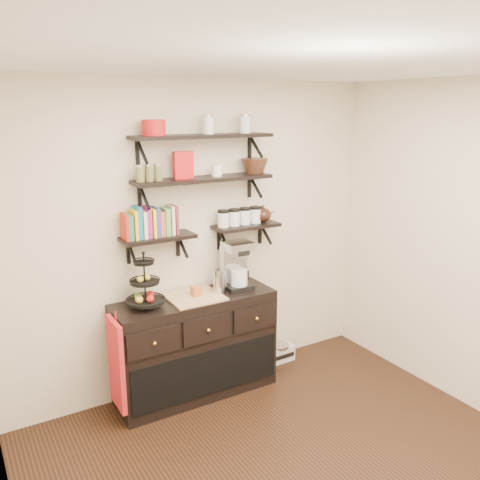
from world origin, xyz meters
name	(u,v)px	position (x,y,z in m)	size (l,w,h in m)	color
ceiling	(340,60)	(0.00, 0.00, 2.70)	(3.50, 3.50, 0.02)	white
back_wall	(198,238)	(0.00, 1.75, 1.35)	(3.50, 0.02, 2.70)	beige
left_wall	(8,379)	(-1.75, 0.00, 1.35)	(0.02, 3.50, 2.70)	beige
shelf_top	(203,137)	(0.00, 1.62, 2.23)	(1.20, 0.27, 0.23)	black
shelf_mid	(204,179)	(0.00, 1.62, 1.88)	(1.20, 0.27, 0.23)	black
shelf_low_left	(158,238)	(-0.42, 1.63, 1.43)	(0.60, 0.25, 0.23)	black
shelf_low_right	(246,226)	(0.42, 1.63, 1.43)	(0.60, 0.25, 0.23)	black
cookbooks	(151,223)	(-0.47, 1.63, 1.57)	(0.43, 0.15, 0.26)	#AF2818
glass_canisters	(240,218)	(0.36, 1.63, 1.51)	(0.43, 0.10, 0.13)	silver
sideboard	(196,346)	(-0.16, 1.51, 0.45)	(1.40, 0.50, 0.92)	black
fruit_stand	(145,289)	(-0.59, 1.52, 1.05)	(0.30, 0.30, 0.45)	black
candle	(196,291)	(-0.14, 1.51, 0.96)	(0.08, 0.08, 0.08)	#A95927
coffee_maker	(236,266)	(0.27, 1.54, 1.11)	(0.24, 0.23, 0.43)	black
thermal_carafe	(220,281)	(0.08, 1.49, 1.01)	(0.11, 0.11, 0.22)	silver
apron	(116,364)	(-0.89, 1.41, 0.52)	(0.04, 0.31, 0.73)	#AA1228
radio	(279,353)	(0.81, 1.62, 0.09)	(0.30, 0.20, 0.18)	silver
recipe_box	(183,165)	(-0.18, 1.61, 2.01)	(0.16, 0.06, 0.22)	red
walnut_bowl	(255,166)	(0.50, 1.61, 1.96)	(0.24, 0.24, 0.13)	black
ramekins	(217,171)	(0.12, 1.61, 1.95)	(0.09, 0.09, 0.10)	white
teapot	(263,214)	(0.60, 1.63, 1.53)	(0.21, 0.15, 0.15)	black
red_pot	(154,128)	(-0.42, 1.61, 2.31)	(0.18, 0.18, 0.12)	red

